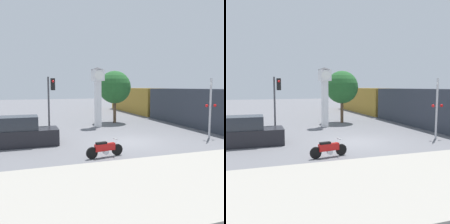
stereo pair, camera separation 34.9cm
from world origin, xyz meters
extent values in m
plane|color=slate|center=(0.00, 0.00, 0.00)|extent=(120.00, 120.00, 0.00)
cube|color=#9E998E|center=(0.00, -6.79, 0.05)|extent=(36.00, 6.00, 0.10)
cylinder|color=black|center=(-1.91, -2.67, 0.30)|extent=(0.61, 0.20, 0.60)
cylinder|color=black|center=(-3.33, -2.90, 0.30)|extent=(0.61, 0.20, 0.60)
cube|color=#B71414|center=(-2.62, -2.79, 0.52)|extent=(1.12, 0.39, 0.36)
cube|color=black|center=(-2.82, -2.82, 0.75)|extent=(0.59, 0.32, 0.10)
cylinder|color=silver|center=(-2.57, -2.78, 0.27)|extent=(0.31, 0.24, 0.28)
cube|color=silver|center=(-2.02, -2.69, 0.88)|extent=(0.13, 0.44, 0.04)
cube|color=white|center=(-0.29, 6.72, 2.05)|extent=(0.52, 0.52, 4.10)
cube|color=white|center=(-0.29, 6.72, 4.59)|extent=(0.99, 0.99, 0.99)
cylinder|color=white|center=(-0.29, 6.22, 4.59)|extent=(0.79, 0.02, 0.79)
cone|color=#333338|center=(-0.29, 6.72, 5.18)|extent=(1.18, 1.18, 0.20)
cube|color=#333842|center=(8.59, 4.63, 1.70)|extent=(2.80, 12.88, 3.40)
cube|color=olive|center=(8.59, 18.12, 1.70)|extent=(2.80, 12.88, 3.40)
cylinder|color=#47474C|center=(-4.90, 2.60, 2.12)|extent=(0.12, 0.12, 4.25)
cube|color=black|center=(-4.60, 2.60, 3.75)|extent=(0.28, 0.24, 0.80)
sphere|color=red|center=(-4.60, 2.45, 3.95)|extent=(0.16, 0.16, 0.16)
cylinder|color=#B7B7BC|center=(5.72, -0.61, 2.08)|extent=(0.14, 0.14, 4.16)
cube|color=white|center=(5.72, -0.61, 3.81)|extent=(0.82, 0.82, 0.14)
sphere|color=red|center=(5.37, -0.66, 2.29)|extent=(0.20, 0.20, 0.20)
sphere|color=red|center=(6.07, -0.66, 2.29)|extent=(0.20, 0.20, 0.20)
cylinder|color=brown|center=(2.00, 8.70, 1.13)|extent=(0.30, 0.30, 2.25)
sphere|color=#235B28|center=(2.00, 8.70, 3.54)|extent=(3.22, 3.22, 3.22)
cube|color=black|center=(-6.60, 1.28, 0.50)|extent=(4.20, 1.81, 1.00)
cube|color=#262B33|center=(-6.80, 1.28, 1.40)|extent=(2.20, 1.66, 0.80)
camera|label=1|loc=(-6.33, -14.65, 3.57)|focal=40.00mm
camera|label=2|loc=(-6.00, -14.76, 3.57)|focal=40.00mm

